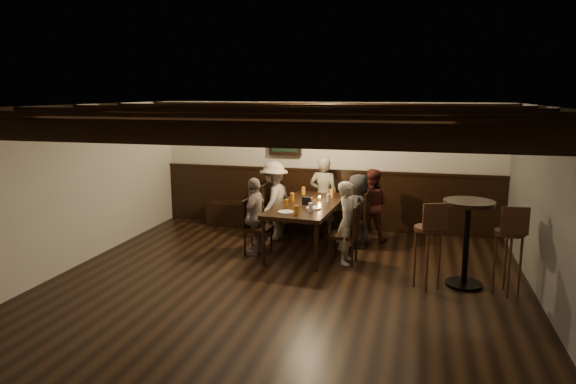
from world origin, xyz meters
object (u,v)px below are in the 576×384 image
(chair_left_far, at_px, (257,237))
(chair_right_far, at_px, (345,245))
(person_left_near, at_px, (274,201))
(chair_right_near, at_px, (356,230))
(person_right_near, at_px, (358,211))
(dining_table, at_px, (308,207))
(chair_left_near, at_px, (275,222))
(person_left_far, at_px, (255,216))
(high_top_table, at_px, (467,231))
(person_bench_left, at_px, (274,199))
(bar_stool_left, at_px, (427,256))
(person_right_far, at_px, (347,223))
(person_bench_centre, at_px, (323,196))
(bar_stool_right, at_px, (508,261))
(person_bench_right, at_px, (371,205))

(chair_left_far, bearing_deg, chair_right_far, 90.00)
(chair_left_far, bearing_deg, person_left_near, -178.02)
(chair_right_near, bearing_deg, person_right_near, -90.00)
(dining_table, bearing_deg, chair_right_far, -32.03)
(person_left_near, bearing_deg, chair_left_near, 90.00)
(person_left_far, relative_size, high_top_table, 1.06)
(person_bench_left, relative_size, bar_stool_left, 1.04)
(chair_left_far, height_order, bar_stool_left, bar_stool_left)
(chair_left_far, distance_m, person_left_far, 0.35)
(dining_table, xyz_separation_m, person_bench_left, (-0.84, 0.95, -0.10))
(person_right_near, bearing_deg, person_right_far, 180.00)
(chair_right_near, distance_m, person_bench_centre, 1.03)
(chair_right_far, height_order, bar_stool_left, bar_stool_left)
(dining_table, distance_m, person_left_near, 0.88)
(dining_table, relative_size, person_right_near, 1.73)
(person_bench_centre, height_order, high_top_table, person_bench_centre)
(bar_stool_left, bearing_deg, bar_stool_right, -20.74)
(chair_left_near, bearing_deg, chair_right_far, 57.99)
(dining_table, bearing_deg, person_bench_right, 45.00)
(chair_left_near, bearing_deg, person_bench_right, 105.52)
(person_right_far, height_order, bar_stool_right, person_right_far)
(person_right_near, relative_size, high_top_table, 1.06)
(bar_stool_left, bearing_deg, person_bench_left, 117.53)
(dining_table, relative_size, person_bench_left, 1.73)
(chair_right_far, distance_m, person_bench_right, 1.41)
(chair_right_far, bearing_deg, dining_table, 57.97)
(chair_left_far, relative_size, person_bench_left, 0.72)
(chair_left_far, xyz_separation_m, chair_right_near, (1.49, 0.81, 0.02))
(person_left_near, bearing_deg, person_left_far, 0.00)
(chair_left_far, distance_m, bar_stool_right, 3.73)
(bar_stool_left, bearing_deg, person_left_far, 138.70)
(person_right_near, bearing_deg, bar_stool_right, -123.77)
(person_left_far, distance_m, bar_stool_left, 2.81)
(chair_right_far, xyz_separation_m, person_right_far, (0.03, -0.00, 0.35))
(chair_right_near, bearing_deg, bar_stool_right, -123.42)
(dining_table, relative_size, bar_stool_right, 1.80)
(chair_left_far, xyz_separation_m, person_left_far, (-0.03, 0.00, 0.35))
(chair_right_near, height_order, person_right_far, person_right_far)
(chair_left_far, height_order, chair_right_far, chair_right_far)
(chair_right_far, distance_m, person_bench_left, 2.14)
(chair_right_near, xyz_separation_m, high_top_table, (1.65, -1.46, 0.48))
(chair_left_far, height_order, person_right_near, person_right_near)
(person_bench_left, height_order, person_bench_centre, person_bench_centre)
(chair_left_near, height_order, chair_left_far, chair_left_near)
(bar_stool_right, bearing_deg, chair_left_far, 161.33)
(dining_table, bearing_deg, person_bench_left, 135.00)
(chair_left_near, xyz_separation_m, person_bench_left, (-0.15, 0.46, 0.32))
(person_right_near, xyz_separation_m, person_right_far, (-0.05, -0.90, 0.01))
(bar_stool_right, bearing_deg, person_left_near, 148.55)
(chair_right_far, relative_size, person_right_near, 0.73)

